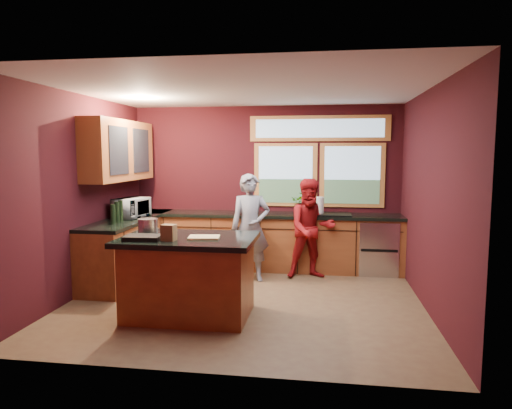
% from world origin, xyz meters
% --- Properties ---
extents(floor, '(4.50, 4.50, 0.00)m').
position_xyz_m(floor, '(0.00, 0.00, 0.00)').
color(floor, brown).
rests_on(floor, ground).
extents(room_shell, '(4.52, 4.02, 2.71)m').
position_xyz_m(room_shell, '(-0.60, 0.32, 1.80)').
color(room_shell, black).
rests_on(room_shell, ground).
extents(back_counter, '(4.50, 0.64, 0.93)m').
position_xyz_m(back_counter, '(0.20, 1.70, 0.46)').
color(back_counter, '#602D16').
rests_on(back_counter, floor).
extents(left_counter, '(0.64, 2.30, 0.93)m').
position_xyz_m(left_counter, '(-1.95, 0.85, 0.47)').
color(left_counter, '#602D16').
rests_on(left_counter, floor).
extents(island, '(1.55, 1.05, 0.95)m').
position_xyz_m(island, '(-0.56, -0.63, 0.48)').
color(island, '#602D16').
rests_on(island, floor).
extents(person_grey, '(0.67, 0.52, 1.61)m').
position_xyz_m(person_grey, '(-0.09, 0.96, 0.80)').
color(person_grey, slate).
rests_on(person_grey, floor).
extents(person_red, '(0.87, 0.75, 1.53)m').
position_xyz_m(person_red, '(0.81, 1.25, 0.77)').
color(person_red, maroon).
rests_on(person_red, floor).
extents(microwave, '(0.46, 0.60, 0.30)m').
position_xyz_m(microwave, '(-1.92, 0.89, 1.08)').
color(microwave, '#999999').
rests_on(microwave, left_counter).
extents(potted_plant, '(0.32, 0.28, 0.35)m').
position_xyz_m(potted_plant, '(0.63, 1.75, 1.11)').
color(potted_plant, '#999999').
rests_on(potted_plant, back_counter).
extents(paper_towel, '(0.12, 0.12, 0.28)m').
position_xyz_m(paper_towel, '(0.94, 1.70, 1.07)').
color(paper_towel, white).
rests_on(paper_towel, back_counter).
extents(cutting_board, '(0.38, 0.30, 0.02)m').
position_xyz_m(cutting_board, '(-0.36, -0.68, 0.95)').
color(cutting_board, tan).
rests_on(cutting_board, island).
extents(stock_pot, '(0.24, 0.24, 0.18)m').
position_xyz_m(stock_pot, '(-1.11, -0.48, 1.03)').
color(stock_pot, '#B9B8BD').
rests_on(stock_pot, island).
extents(paper_bag, '(0.16, 0.14, 0.18)m').
position_xyz_m(paper_bag, '(-0.71, -0.88, 1.03)').
color(paper_bag, brown).
rests_on(paper_bag, island).
extents(black_tray, '(0.42, 0.31, 0.05)m').
position_xyz_m(black_tray, '(-1.01, -0.88, 0.97)').
color(black_tray, black).
rests_on(black_tray, island).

